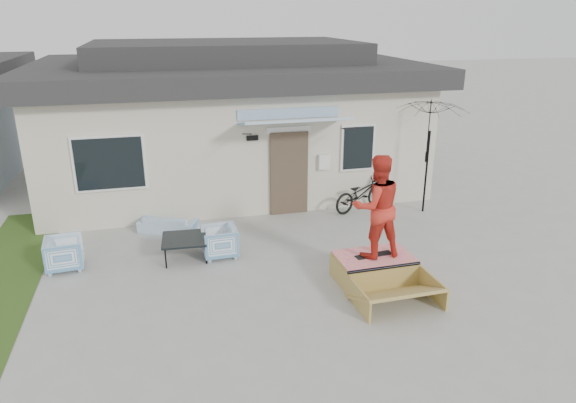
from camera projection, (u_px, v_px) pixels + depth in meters
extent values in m
plane|color=#9A9992|center=(297.00, 308.00, 9.07)|extent=(90.00, 90.00, 0.00)
cube|color=beige|center=(228.00, 129.00, 15.86)|extent=(10.00, 7.00, 3.00)
cube|color=#242425|center=(226.00, 70.00, 15.27)|extent=(10.80, 7.80, 0.50)
cube|color=#242425|center=(225.00, 50.00, 15.08)|extent=(7.50, 4.50, 0.60)
cube|color=#4D3E2E|center=(289.00, 174.00, 13.01)|extent=(0.95, 0.08, 2.10)
cube|color=white|center=(110.00, 163.00, 11.87)|extent=(1.60, 0.06, 1.30)
cube|color=white|center=(358.00, 148.00, 13.25)|extent=(0.90, 0.06, 1.20)
cube|color=#4C87B9|center=(295.00, 122.00, 12.08)|extent=(2.50, 1.09, 0.29)
imported|color=#4C87B9|center=(168.00, 221.00, 12.16)|extent=(1.39, 0.90, 0.53)
imported|color=#4C87B9|center=(64.00, 252.00, 10.36)|extent=(0.71, 0.75, 0.72)
imported|color=#4C87B9|center=(219.00, 240.00, 10.90)|extent=(0.67, 0.71, 0.71)
cube|color=black|center=(185.00, 248.00, 10.85)|extent=(0.95, 0.95, 0.44)
imported|color=black|center=(361.00, 190.00, 13.42)|extent=(1.79, 1.18, 1.08)
cylinder|color=black|center=(426.00, 172.00, 13.14)|extent=(0.05, 0.05, 2.10)
imported|color=black|center=(429.00, 145.00, 12.90)|extent=(2.21, 2.14, 0.90)
cube|color=black|center=(374.00, 254.00, 9.92)|extent=(0.76, 0.27, 0.05)
imported|color=red|center=(377.00, 205.00, 9.58)|extent=(0.98, 0.77, 1.95)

